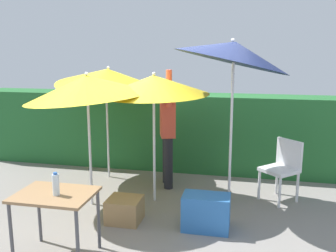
{
  "coord_description": "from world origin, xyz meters",
  "views": [
    {
      "loc": [
        1.11,
        -4.82,
        2.16
      ],
      "look_at": [
        0.0,
        0.3,
        1.1
      ],
      "focal_mm": 40.0,
      "sensor_mm": 36.0,
      "label": 1
    }
  ],
  "objects_px": {
    "umbrella_navy": "(107,78)",
    "umbrella_yellow": "(87,86)",
    "cooler_box": "(206,212)",
    "umbrella_rainbow": "(233,52)",
    "bottle_water": "(56,184)",
    "folding_table": "(55,201)",
    "crate_cardboard": "(125,210)",
    "umbrella_orange": "(154,85)",
    "chair_plastic": "(283,166)",
    "person_vendor": "(168,129)"
  },
  "relations": [
    {
      "from": "umbrella_navy",
      "to": "bottle_water",
      "type": "xyz_separation_m",
      "value": [
        0.43,
        -2.61,
        -0.88
      ]
    },
    {
      "from": "umbrella_orange",
      "to": "person_vendor",
      "type": "xyz_separation_m",
      "value": [
        0.05,
        0.66,
        -0.75
      ]
    },
    {
      "from": "umbrella_rainbow",
      "to": "bottle_water",
      "type": "bearing_deg",
      "value": -132.52
    },
    {
      "from": "folding_table",
      "to": "bottle_water",
      "type": "distance_m",
      "value": 0.21
    },
    {
      "from": "umbrella_rainbow",
      "to": "person_vendor",
      "type": "bearing_deg",
      "value": 149.31
    },
    {
      "from": "umbrella_navy",
      "to": "folding_table",
      "type": "height_order",
      "value": "umbrella_navy"
    },
    {
      "from": "umbrella_rainbow",
      "to": "bottle_water",
      "type": "distance_m",
      "value": 2.77
    },
    {
      "from": "umbrella_navy",
      "to": "umbrella_yellow",
      "type": "bearing_deg",
      "value": -81.52
    },
    {
      "from": "crate_cardboard",
      "to": "bottle_water",
      "type": "height_order",
      "value": "bottle_water"
    },
    {
      "from": "cooler_box",
      "to": "umbrella_yellow",
      "type": "bearing_deg",
      "value": 166.0
    },
    {
      "from": "person_vendor",
      "to": "umbrella_orange",
      "type": "bearing_deg",
      "value": -94.19
    },
    {
      "from": "cooler_box",
      "to": "bottle_water",
      "type": "distance_m",
      "value": 1.84
    },
    {
      "from": "umbrella_yellow",
      "to": "folding_table",
      "type": "relative_size",
      "value": 2.41
    },
    {
      "from": "umbrella_rainbow",
      "to": "umbrella_orange",
      "type": "xyz_separation_m",
      "value": [
        -1.06,
        -0.06,
        -0.45
      ]
    },
    {
      "from": "umbrella_navy",
      "to": "person_vendor",
      "type": "height_order",
      "value": "umbrella_navy"
    },
    {
      "from": "person_vendor",
      "to": "crate_cardboard",
      "type": "height_order",
      "value": "person_vendor"
    },
    {
      "from": "umbrella_yellow",
      "to": "crate_cardboard",
      "type": "height_order",
      "value": "umbrella_yellow"
    },
    {
      "from": "folding_table",
      "to": "crate_cardboard",
      "type": "bearing_deg",
      "value": 66.33
    },
    {
      "from": "umbrella_rainbow",
      "to": "bottle_water",
      "type": "xyz_separation_m",
      "value": [
        -1.65,
        -1.8,
        -1.31
      ]
    },
    {
      "from": "umbrella_orange",
      "to": "crate_cardboard",
      "type": "height_order",
      "value": "umbrella_orange"
    },
    {
      "from": "cooler_box",
      "to": "chair_plastic",
      "type": "bearing_deg",
      "value": 50.43
    },
    {
      "from": "umbrella_navy",
      "to": "crate_cardboard",
      "type": "xyz_separation_m",
      "value": [
        0.81,
        -1.61,
        -1.56
      ]
    },
    {
      "from": "umbrella_rainbow",
      "to": "umbrella_yellow",
      "type": "relative_size",
      "value": 1.29
    },
    {
      "from": "umbrella_yellow",
      "to": "umbrella_navy",
      "type": "distance_m",
      "value": 1.21
    },
    {
      "from": "cooler_box",
      "to": "umbrella_orange",
      "type": "bearing_deg",
      "value": 138.25
    },
    {
      "from": "umbrella_yellow",
      "to": "person_vendor",
      "type": "distance_m",
      "value": 1.53
    },
    {
      "from": "folding_table",
      "to": "person_vendor",
      "type": "bearing_deg",
      "value": 73.99
    },
    {
      "from": "umbrella_navy",
      "to": "bottle_water",
      "type": "distance_m",
      "value": 2.79
    },
    {
      "from": "crate_cardboard",
      "to": "umbrella_yellow",
      "type": "bearing_deg",
      "value": 146.88
    },
    {
      "from": "person_vendor",
      "to": "chair_plastic",
      "type": "xyz_separation_m",
      "value": [
        1.76,
        -0.23,
        -0.42
      ]
    },
    {
      "from": "umbrella_orange",
      "to": "umbrella_yellow",
      "type": "xyz_separation_m",
      "value": [
        -0.84,
        -0.33,
        -0.0
      ]
    },
    {
      "from": "umbrella_navy",
      "to": "chair_plastic",
      "type": "bearing_deg",
      "value": -8.76
    },
    {
      "from": "bottle_water",
      "to": "chair_plastic",
      "type": "bearing_deg",
      "value": 42.14
    },
    {
      "from": "umbrella_yellow",
      "to": "chair_plastic",
      "type": "bearing_deg",
      "value": 16.0
    },
    {
      "from": "umbrella_rainbow",
      "to": "chair_plastic",
      "type": "bearing_deg",
      "value": 26.37
    },
    {
      "from": "umbrella_rainbow",
      "to": "cooler_box",
      "type": "xyz_separation_m",
      "value": [
        -0.23,
        -0.81,
        -1.91
      ]
    },
    {
      "from": "umbrella_yellow",
      "to": "folding_table",
      "type": "bearing_deg",
      "value": -81.14
    },
    {
      "from": "umbrella_orange",
      "to": "umbrella_rainbow",
      "type": "bearing_deg",
      "value": 3.31
    },
    {
      "from": "umbrella_orange",
      "to": "bottle_water",
      "type": "xyz_separation_m",
      "value": [
        -0.59,
        -1.74,
        -0.86
      ]
    },
    {
      "from": "chair_plastic",
      "to": "folding_table",
      "type": "relative_size",
      "value": 1.11
    },
    {
      "from": "folding_table",
      "to": "umbrella_rainbow",
      "type": "bearing_deg",
      "value": 46.13
    },
    {
      "from": "chair_plastic",
      "to": "umbrella_yellow",
      "type": "bearing_deg",
      "value": -164.0
    },
    {
      "from": "umbrella_yellow",
      "to": "chair_plastic",
      "type": "xyz_separation_m",
      "value": [
        2.65,
        0.76,
        -1.17
      ]
    },
    {
      "from": "chair_plastic",
      "to": "umbrella_navy",
      "type": "bearing_deg",
      "value": 171.24
    },
    {
      "from": "umbrella_rainbow",
      "to": "chair_plastic",
      "type": "distance_m",
      "value": 1.83
    },
    {
      "from": "umbrella_navy",
      "to": "cooler_box",
      "type": "bearing_deg",
      "value": -41.03
    },
    {
      "from": "umbrella_orange",
      "to": "crate_cardboard",
      "type": "xyz_separation_m",
      "value": [
        -0.21,
        -0.74,
        -1.54
      ]
    },
    {
      "from": "umbrella_navy",
      "to": "bottle_water",
      "type": "relative_size",
      "value": 8.57
    },
    {
      "from": "umbrella_yellow",
      "to": "umbrella_rainbow",
      "type": "bearing_deg",
      "value": 11.56
    },
    {
      "from": "umbrella_rainbow",
      "to": "crate_cardboard",
      "type": "distance_m",
      "value": 2.49
    }
  ]
}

